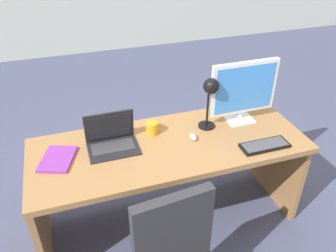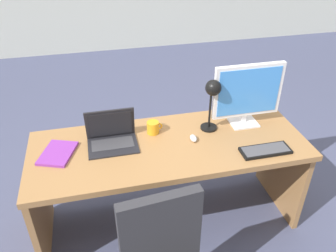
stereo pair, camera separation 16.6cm
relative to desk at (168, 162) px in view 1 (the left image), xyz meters
name	(u,v)px [view 1 (the left image)]	position (x,y,z in m)	size (l,w,h in m)	color
ground	(128,123)	(0.00, 1.45, -0.54)	(12.00, 12.00, 0.00)	#474C6B
desk	(168,162)	(0.00, 0.00, 0.00)	(1.89, 0.73, 0.74)	#9E7042
monitor	(244,89)	(0.60, 0.07, 0.46)	(0.50, 0.16, 0.47)	silver
laptop	(111,136)	(-0.38, 0.06, 0.27)	(0.33, 0.24, 0.23)	black
keyboard	(265,145)	(0.60, -0.28, 0.21)	(0.33, 0.13, 0.02)	black
mouse	(193,137)	(0.17, -0.05, 0.21)	(0.04, 0.08, 0.03)	silver
desk_lamp	(210,93)	(0.32, 0.05, 0.49)	(0.12, 0.14, 0.40)	black
book	(58,159)	(-0.74, 0.00, 0.21)	(0.27, 0.31, 0.02)	purple
coffee_mug	(152,128)	(-0.08, 0.11, 0.24)	(0.11, 0.09, 0.09)	orange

